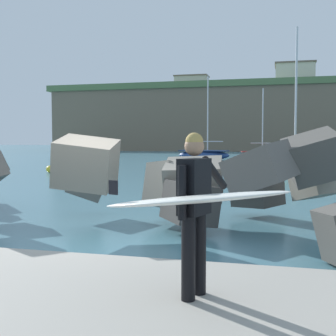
{
  "coord_description": "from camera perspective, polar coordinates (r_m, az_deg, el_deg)",
  "views": [
    {
      "loc": [
        3.32,
        -7.8,
        1.92
      ],
      "look_at": [
        1.23,
        0.5,
        1.4
      ],
      "focal_mm": 46.93,
      "sensor_mm": 36.0,
      "label": 1
    }
  ],
  "objects": [
    {
      "name": "station_building_central",
      "position": [
        109.12,
        3.09,
        10.69
      ],
      "size": [
        8.12,
        5.02,
        4.59
      ],
      "color": "#B2ADA3",
      "rests_on": "headland_bluff"
    },
    {
      "name": "boat_near_right",
      "position": [
        48.88,
        11.79,
        1.75
      ],
      "size": [
        4.44,
        2.62,
        7.64
      ],
      "color": "maroon",
      "rests_on": "ground"
    },
    {
      "name": "surfer_with_board",
      "position": [
        4.6,
        3.12,
        -4.58
      ],
      "size": [
        2.1,
        1.45,
        1.78
      ],
      "color": "black",
      "rests_on": "walkway_path"
    },
    {
      "name": "boat_mid_left",
      "position": [
        44.6,
        4.68,
        1.76
      ],
      "size": [
        5.61,
        2.75,
        8.43
      ],
      "color": "navy",
      "rests_on": "ground"
    },
    {
      "name": "boat_near_left",
      "position": [
        26.07,
        16.96,
        0.27
      ],
      "size": [
        5.36,
        2.9,
        8.35
      ],
      "color": "#EAC64C",
      "rests_on": "ground"
    },
    {
      "name": "ground_plane",
      "position": [
        8.7,
        -8.79,
        -9.32
      ],
      "size": [
        400.0,
        400.0,
        0.0
      ],
      "primitive_type": "plane",
      "color": "#42707F"
    },
    {
      "name": "headland_bluff",
      "position": [
        98.67,
        15.61,
        6.12
      ],
      "size": [
        97.2,
        33.92,
        13.29
      ],
      "color": "#756651",
      "rests_on": "ground"
    },
    {
      "name": "mooring_buoy_inner",
      "position": [
        27.73,
        -15.11,
        -0.15
      ],
      "size": [
        0.44,
        0.44,
        0.44
      ],
      "color": "yellow",
      "rests_on": "ground"
    },
    {
      "name": "station_building_west",
      "position": [
        96.03,
        16.14,
        11.53
      ],
      "size": [
        8.01,
        7.44,
        4.55
      ],
      "color": "beige",
      "rests_on": "headland_bluff"
    },
    {
      "name": "mooring_buoy_middle",
      "position": [
        33.89,
        5.75,
        0.6
      ],
      "size": [
        0.44,
        0.44,
        0.44
      ],
      "color": "yellow",
      "rests_on": "ground"
    }
  ]
}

